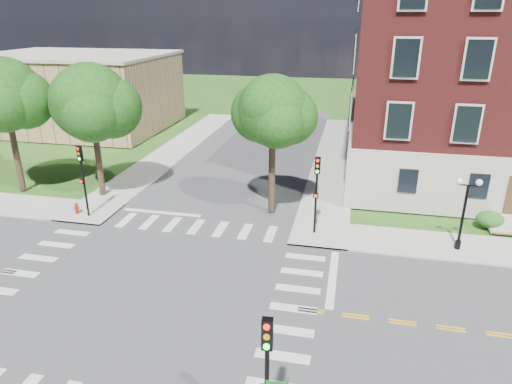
% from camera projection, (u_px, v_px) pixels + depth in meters
% --- Properties ---
extents(ground, '(160.00, 160.00, 0.00)m').
position_uv_depth(ground, '(147.00, 290.00, 22.29)').
color(ground, '#2A5518').
rests_on(ground, ground).
extents(road_ew, '(90.00, 12.00, 0.01)m').
position_uv_depth(road_ew, '(147.00, 290.00, 22.29)').
color(road_ew, '#3D3D3F').
rests_on(road_ew, ground).
extents(road_ns, '(12.00, 90.00, 0.01)m').
position_uv_depth(road_ns, '(147.00, 290.00, 22.29)').
color(road_ns, '#3D3D3F').
rests_on(road_ns, ground).
extents(sidewalk_ne, '(34.00, 34.00, 0.12)m').
position_uv_depth(sidewalk_ne, '(433.00, 198.00, 33.23)').
color(sidewalk_ne, '#9E9B93').
rests_on(sidewalk_ne, ground).
extents(sidewalk_nw, '(34.00, 34.00, 0.12)m').
position_uv_depth(sidewalk_nw, '(58.00, 169.00, 39.27)').
color(sidewalk_nw, '#9E9B93').
rests_on(sidewalk_nw, ground).
extents(crosswalk_east, '(2.20, 10.20, 0.02)m').
position_uv_depth(crosswalk_east, '(293.00, 309.00, 20.87)').
color(crosswalk_east, silver).
rests_on(crosswalk_east, ground).
extents(stop_bar_east, '(0.40, 5.50, 0.00)m').
position_uv_depth(stop_bar_east, '(333.00, 278.00, 23.29)').
color(stop_bar_east, silver).
rests_on(stop_bar_east, ground).
extents(secondary_building, '(20.40, 15.40, 8.30)m').
position_uv_depth(secondary_building, '(78.00, 91.00, 52.33)').
color(secondary_building, tan).
rests_on(secondary_building, ground).
extents(tree_b, '(5.21, 5.21, 9.79)m').
position_uv_depth(tree_b, '(4.00, 95.00, 31.95)').
color(tree_b, '#2F2417').
rests_on(tree_b, ground).
extents(tree_c, '(5.35, 5.35, 9.49)m').
position_uv_depth(tree_c, '(91.00, 103.00, 31.15)').
color(tree_c, '#2F2417').
rests_on(tree_c, ground).
extents(tree_d, '(4.49, 4.49, 9.10)m').
position_uv_depth(tree_d, '(273.00, 111.00, 28.34)').
color(tree_d, '#2F2417').
rests_on(tree_d, ground).
extents(traffic_signal_se, '(0.33, 0.36, 4.80)m').
position_uv_depth(traffic_signal_se, '(267.00, 370.00, 12.94)').
color(traffic_signal_se, black).
rests_on(traffic_signal_se, ground).
extents(traffic_signal_ne, '(0.33, 0.36, 4.80)m').
position_uv_depth(traffic_signal_ne, '(317.00, 186.00, 26.74)').
color(traffic_signal_ne, black).
rests_on(traffic_signal_ne, ground).
extents(traffic_signal_nw, '(0.37, 0.44, 4.80)m').
position_uv_depth(traffic_signal_nw, '(82.00, 172.00, 29.03)').
color(traffic_signal_nw, black).
rests_on(traffic_signal_nw, ground).
extents(twin_lamp_west, '(1.36, 0.36, 4.23)m').
position_uv_depth(twin_lamp_west, '(464.00, 210.00, 25.08)').
color(twin_lamp_west, black).
rests_on(twin_lamp_west, ground).
extents(fire_hydrant, '(0.35, 0.35, 0.75)m').
position_uv_depth(fire_hydrant, '(77.00, 208.00, 30.40)').
color(fire_hydrant, maroon).
rests_on(fire_hydrant, ground).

